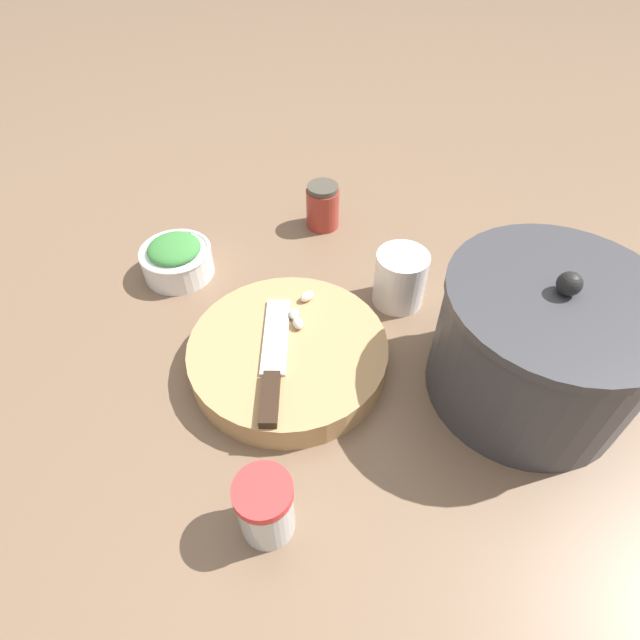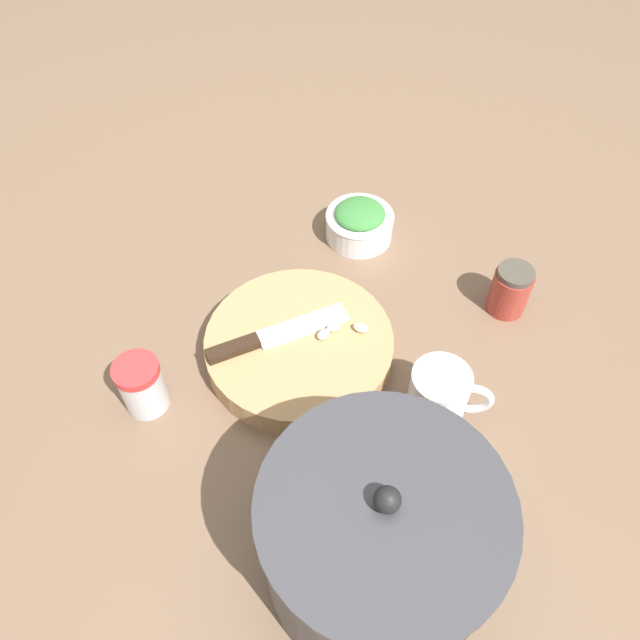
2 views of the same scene
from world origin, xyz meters
TOP-DOWN VIEW (x-y plane):
  - ground_plane at (0.00, 0.00)m, footprint 5.00×5.00m
  - cutting_board at (0.07, -0.04)m, footprint 0.28×0.28m
  - chef_knife at (0.10, -0.07)m, footprint 0.21×0.11m
  - garlic_cloves at (0.02, -0.00)m, footprint 0.07×0.06m
  - herb_bowl at (-0.19, -0.14)m, footprint 0.12×0.12m
  - spice_jar at (0.27, -0.14)m, footprint 0.06×0.06m
  - coffee_mug at (0.01, 0.17)m, footprint 0.09×0.11m
  - honey_jar at (-0.23, 0.14)m, footprint 0.06×0.06m
  - stock_pot at (0.23, 0.24)m, footprint 0.27×0.27m

SIDE VIEW (x-z plane):
  - ground_plane at x=0.00m, z-range 0.00..0.00m
  - cutting_board at x=0.07m, z-range 0.00..0.04m
  - herb_bowl at x=-0.19m, z-range 0.00..0.07m
  - honey_jar at x=-0.23m, z-range 0.00..0.08m
  - spice_jar at x=0.27m, z-range 0.00..0.09m
  - coffee_mug at x=0.01m, z-range 0.00..0.09m
  - chef_knife at x=0.10m, z-range 0.04..0.05m
  - garlic_cloves at x=0.02m, z-range 0.04..0.06m
  - stock_pot at x=0.23m, z-range -0.01..0.19m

